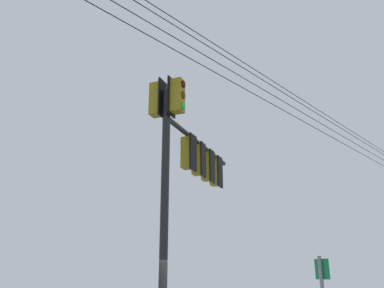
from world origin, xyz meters
The scene contains 2 objects.
signal_mast_assembly centered at (-2.04, -0.15, 5.15)m, with size 4.54×2.82×7.05m.
overhead_wire_span centered at (-1.95, 0.39, 8.64)m, with size 23.18×26.02×1.64m.
Camera 1 is at (8.53, -1.22, 2.15)m, focal length 37.30 mm.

